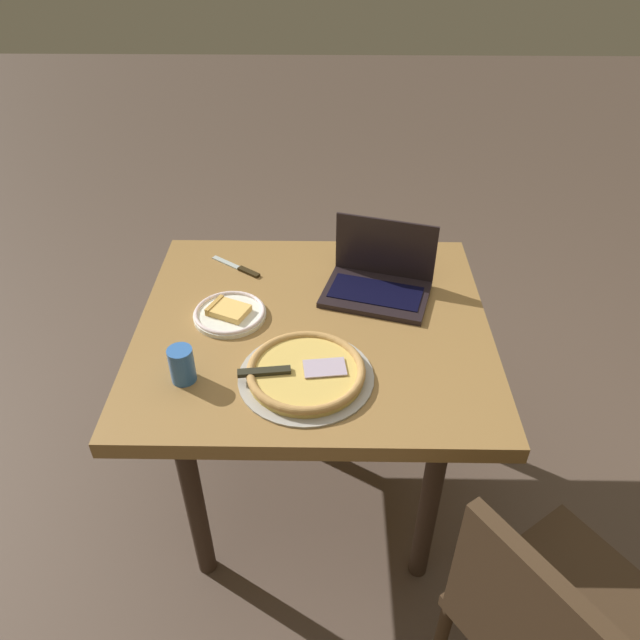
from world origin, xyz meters
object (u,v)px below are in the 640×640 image
(laptop, at_px, (379,279))
(pizza_tray, at_px, (306,372))
(pizza_plate, at_px, (229,313))
(chair_near, at_px, (561,634))
(table_knife, at_px, (240,268))
(dining_table, at_px, (314,345))
(drink_cup, at_px, (182,365))

(laptop, height_order, pizza_tray, laptop)
(pizza_plate, height_order, chair_near, chair_near)
(laptop, height_order, table_knife, laptop)
(dining_table, distance_m, drink_cup, 0.44)
(pizza_plate, xyz_separation_m, drink_cup, (-0.08, -0.28, 0.04))
(laptop, distance_m, pizza_tray, 0.46)
(laptop, relative_size, pizza_plate, 1.70)
(pizza_plate, height_order, drink_cup, drink_cup)
(drink_cup, height_order, chair_near, drink_cup)
(table_knife, distance_m, chair_near, 1.37)
(dining_table, bearing_deg, laptop, 39.85)
(dining_table, xyz_separation_m, drink_cup, (-0.34, -0.25, 0.14))
(pizza_plate, bearing_deg, chair_near, -44.57)
(table_knife, bearing_deg, laptop, -14.45)
(pizza_plate, distance_m, chair_near, 1.18)
(table_knife, xyz_separation_m, drink_cup, (-0.09, -0.54, 0.05))
(pizza_tray, bearing_deg, table_knife, 114.42)
(drink_cup, bearing_deg, dining_table, 36.39)
(dining_table, relative_size, chair_near, 1.24)
(table_knife, relative_size, chair_near, 0.21)
(dining_table, xyz_separation_m, laptop, (0.20, 0.17, 0.13))
(laptop, bearing_deg, drink_cup, -142.27)
(laptop, distance_m, pizza_plate, 0.48)
(dining_table, distance_m, pizza_plate, 0.27)
(drink_cup, bearing_deg, table_knife, 80.97)
(pizza_tray, xyz_separation_m, chair_near, (0.58, -0.54, -0.28))
(laptop, xyz_separation_m, chair_near, (0.36, -0.95, -0.30))
(pizza_plate, relative_size, pizza_tray, 0.60)
(pizza_tray, relative_size, table_knife, 2.05)
(chair_near, bearing_deg, pizza_tray, 136.91)
(dining_table, height_order, pizza_tray, pizza_tray)
(dining_table, relative_size, table_knife, 5.89)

